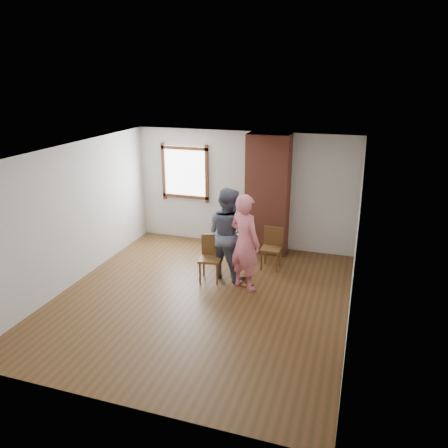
{
  "coord_description": "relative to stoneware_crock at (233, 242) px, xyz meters",
  "views": [
    {
      "loc": [
        2.48,
        -6.4,
        3.78
      ],
      "look_at": [
        0.16,
        0.8,
        1.15
      ],
      "focal_mm": 35.0,
      "sensor_mm": 36.0,
      "label": 1
    }
  ],
  "objects": [
    {
      "name": "cake_slice",
      "position": [
        0.7,
        -1.43,
        0.41
      ],
      "size": [
        0.08,
        0.07,
        0.06
      ],
      "primitive_type": "cube",
      "color": "white",
      "rests_on": "cake_plate"
    },
    {
      "name": "ground",
      "position": [
        0.08,
        -2.21,
        -0.23
      ],
      "size": [
        5.5,
        5.5,
        0.0
      ],
      "primitive_type": "plane",
      "color": "brown",
      "rests_on": "ground"
    },
    {
      "name": "brick_chimney",
      "position": [
        0.68,
        0.29,
        1.07
      ],
      "size": [
        0.9,
        0.5,
        2.6
      ],
      "primitive_type": "cube",
      "color": "#9B4A37",
      "rests_on": "ground"
    },
    {
      "name": "man",
      "position": [
        0.23,
        -1.19,
        0.66
      ],
      "size": [
        1.03,
        0.91,
        1.78
      ],
      "primitive_type": "imported",
      "rotation": [
        0.0,
        0.0,
        2.83
      ],
      "color": "#121A32",
      "rests_on": "ground"
    },
    {
      "name": "dining_chair_left",
      "position": [
        -0.03,
        -1.39,
        0.26
      ],
      "size": [
        0.46,
        0.46,
        0.87
      ],
      "rotation": [
        0.0,
        0.0,
        0.14
      ],
      "color": "brown",
      "rests_on": "ground"
    },
    {
      "name": "dark_pot",
      "position": [
        -0.36,
        0.15,
        -0.15
      ],
      "size": [
        0.2,
        0.2,
        0.15
      ],
      "primitive_type": "cylinder",
      "rotation": [
        0.0,
        0.0,
        -0.35
      ],
      "color": "black",
      "rests_on": "ground"
    },
    {
      "name": "side_table",
      "position": [
        0.69,
        -1.43,
        0.17
      ],
      "size": [
        0.4,
        0.4,
        0.6
      ],
      "color": "brown",
      "rests_on": "ground"
    },
    {
      "name": "cake_plate",
      "position": [
        0.69,
        -1.43,
        0.37
      ],
      "size": [
        0.18,
        0.18,
        0.01
      ],
      "primitive_type": "cylinder",
      "color": "white",
      "rests_on": "side_table"
    },
    {
      "name": "dining_chair_right",
      "position": [
        0.97,
        -0.51,
        0.24
      ],
      "size": [
        0.39,
        0.39,
        0.84
      ],
      "rotation": [
        0.0,
        0.0,
        -0.01
      ],
      "color": "brown",
      "rests_on": "ground"
    },
    {
      "name": "person_pink",
      "position": [
        0.68,
        -1.56,
        0.67
      ],
      "size": [
        0.78,
        0.68,
        1.79
      ],
      "primitive_type": "imported",
      "rotation": [
        0.0,
        0.0,
        2.67
      ],
      "color": "pink",
      "rests_on": "ground"
    },
    {
      "name": "stoneware_crock",
      "position": [
        0.0,
        0.0,
        0.0
      ],
      "size": [
        0.37,
        0.37,
        0.46
      ],
      "primitive_type": "cylinder",
      "rotation": [
        0.0,
        0.0,
        -0.05
      ],
      "color": "tan",
      "rests_on": "ground"
    },
    {
      "name": "room_shell",
      "position": [
        0.02,
        -1.6,
        1.58
      ],
      "size": [
        5.04,
        5.52,
        2.62
      ],
      "color": "silver",
      "rests_on": "ground"
    }
  ]
}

